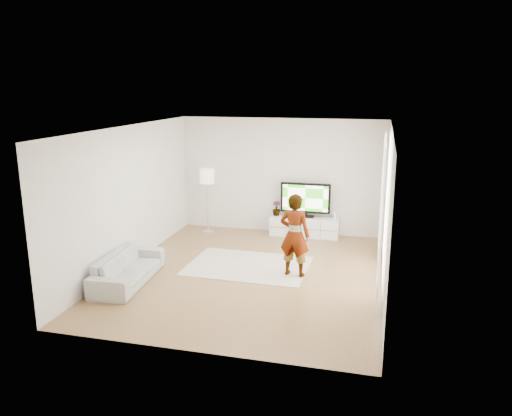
% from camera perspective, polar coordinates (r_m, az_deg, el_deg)
% --- Properties ---
extents(floor, '(6.00, 6.00, 0.00)m').
position_cam_1_polar(floor, '(9.76, -0.67, -7.53)').
color(floor, '#A87B4B').
rests_on(floor, ground).
extents(ceiling, '(6.00, 6.00, 0.00)m').
position_cam_1_polar(ceiling, '(9.12, -0.72, 9.08)').
color(ceiling, white).
rests_on(ceiling, wall_back).
extents(wall_left, '(0.02, 6.00, 2.80)m').
position_cam_1_polar(wall_left, '(10.25, -14.33, 1.27)').
color(wall_left, silver).
rests_on(wall_left, floor).
extents(wall_right, '(0.02, 6.00, 2.80)m').
position_cam_1_polar(wall_right, '(9.05, 14.80, -0.42)').
color(wall_right, silver).
rests_on(wall_right, floor).
extents(wall_back, '(5.00, 0.02, 2.80)m').
position_cam_1_polar(wall_back, '(12.20, 2.92, 3.66)').
color(wall_back, silver).
rests_on(wall_back, floor).
extents(wall_front, '(5.00, 0.02, 2.80)m').
position_cam_1_polar(wall_front, '(6.60, -7.40, -5.38)').
color(wall_front, silver).
rests_on(wall_front, floor).
extents(window, '(0.01, 2.60, 2.50)m').
position_cam_1_polar(window, '(9.33, 14.69, 0.33)').
color(window, white).
rests_on(window, wall_right).
extents(curtain_near, '(0.04, 0.70, 2.60)m').
position_cam_1_polar(curtain_near, '(8.09, 14.10, -2.43)').
color(curtain_near, white).
rests_on(curtain_near, floor).
extents(curtain_far, '(0.04, 0.70, 2.60)m').
position_cam_1_polar(curtain_far, '(10.62, 14.21, 1.42)').
color(curtain_far, white).
rests_on(curtain_far, floor).
extents(media_console, '(1.65, 0.47, 0.46)m').
position_cam_1_polar(media_console, '(12.14, 5.57, -2.11)').
color(media_console, white).
rests_on(media_console, floor).
extents(television, '(1.20, 0.24, 0.83)m').
position_cam_1_polar(television, '(12.00, 5.67, 1.07)').
color(television, black).
rests_on(television, media_console).
extents(game_console, '(0.06, 0.15, 0.20)m').
position_cam_1_polar(game_console, '(11.97, 9.02, -0.79)').
color(game_console, white).
rests_on(game_console, media_console).
extents(potted_plant, '(0.24, 0.24, 0.35)m').
position_cam_1_polar(potted_plant, '(12.15, 2.35, -0.05)').
color(potted_plant, '#3F7238').
rests_on(potted_plant, media_console).
extents(rug, '(2.42, 1.76, 0.01)m').
position_cam_1_polar(rug, '(10.16, -0.91, -6.61)').
color(rug, beige).
rests_on(rug, floor).
extents(player, '(0.63, 0.47, 1.60)m').
position_cam_1_polar(player, '(9.45, 4.44, -3.10)').
color(player, '#334772').
rests_on(player, rug).
extents(sofa, '(0.89, 1.95, 0.55)m').
position_cam_1_polar(sofa, '(9.57, -14.45, -6.65)').
color(sofa, '#B6B6B1').
rests_on(sofa, floor).
extents(floor_lamp, '(0.35, 0.35, 1.58)m').
position_cam_1_polar(floor_lamp, '(12.20, -5.61, 3.32)').
color(floor_lamp, silver).
rests_on(floor_lamp, floor).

